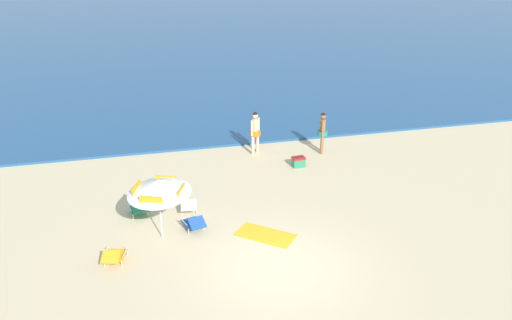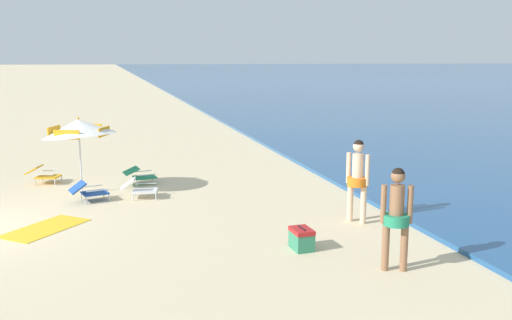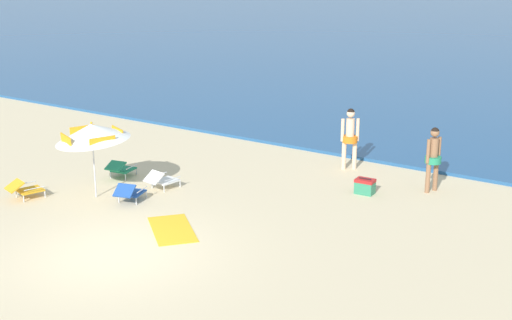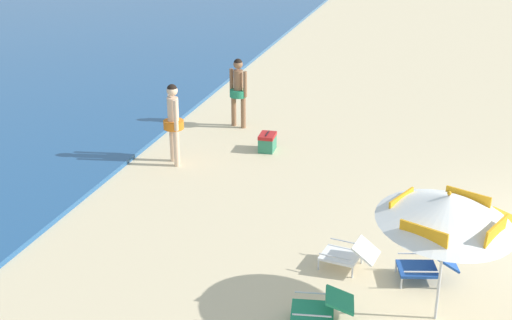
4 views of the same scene
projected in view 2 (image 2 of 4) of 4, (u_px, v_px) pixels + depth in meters
The scene contains 9 objects.
beach_umbrella_striped_main at pixel (79, 128), 14.36m from camera, with size 2.71×2.71×2.05m.
lounge_chair_under_umbrella at pixel (43, 174), 15.70m from camera, with size 0.77×1.00×0.52m.
lounge_chair_beside_umbrella at pixel (140, 175), 15.59m from camera, with size 0.68×0.95×0.51m.
lounge_chair_facing_sea at pixel (139, 188), 14.02m from camera, with size 0.66×0.97×0.53m.
lounge_chair_spare_folded at pixel (89, 191), 13.72m from camera, with size 0.76×1.00×0.53m.
person_standing_near_shore at pixel (358, 175), 11.82m from camera, with size 0.44×0.44×1.81m.
person_standing_beside at pixel (396, 212), 9.09m from camera, with size 0.43×0.50×1.75m.
cooler_box at pixel (302, 239), 10.26m from camera, with size 0.51×0.38×0.43m.
beach_towel at pixel (45, 228), 11.57m from camera, with size 0.90×1.80×0.01m, color gold.
Camera 2 is at (12.00, 3.16, 3.48)m, focal length 38.82 mm.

